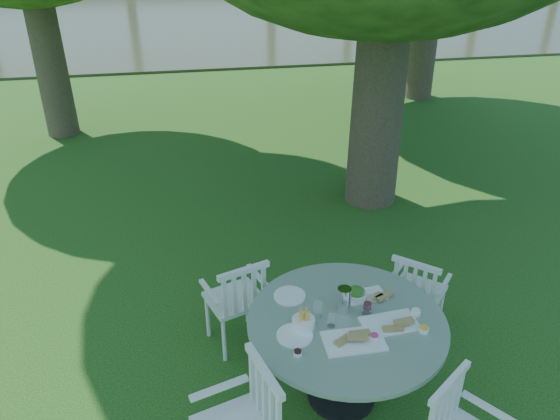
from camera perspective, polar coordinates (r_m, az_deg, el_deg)
The scene contains 5 objects.
ground at distance 5.82m, azimuth 0.35°, elevation -8.29°, with size 140.00×140.00×0.00m, color #113A0C.
table at distance 4.32m, azimuth 6.89°, elevation -12.71°, with size 1.51×1.51×0.81m.
chair_ne at distance 5.11m, azimuth 14.02°, elevation -8.13°, with size 0.60×0.60×0.87m.
chair_nw at distance 4.83m, azimuth -4.27°, elevation -9.20°, with size 0.59×0.57×0.93m.
tableware at distance 4.22m, azimuth 6.69°, elevation -10.67°, with size 1.13×0.85×0.21m.
Camera 1 is at (-0.84, -4.55, 3.52)m, focal length 35.00 mm.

